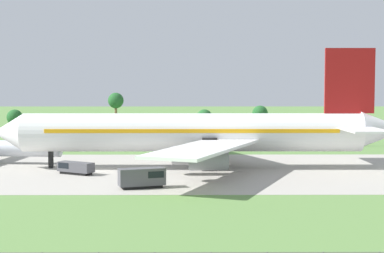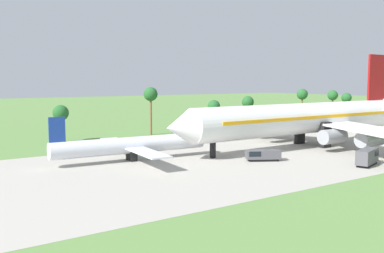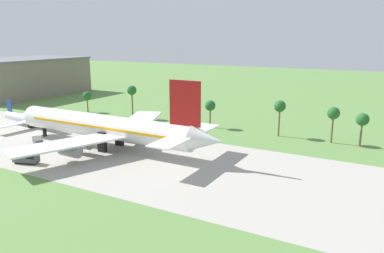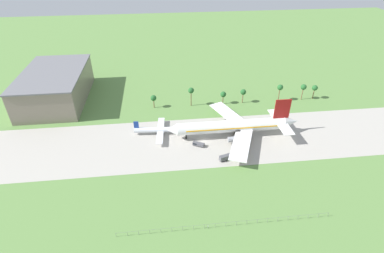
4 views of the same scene
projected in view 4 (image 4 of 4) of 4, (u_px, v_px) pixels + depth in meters
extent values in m
plane|color=#5B8442|center=(204.00, 141.00, 157.08)|extent=(600.00, 600.00, 0.00)
cube|color=#A8A399|center=(204.00, 141.00, 157.07)|extent=(320.00, 44.00, 0.02)
cylinder|color=white|center=(231.00, 126.00, 157.65)|extent=(56.93, 6.45, 6.45)
cone|color=white|center=(172.00, 130.00, 154.64)|extent=(5.16, 6.32, 6.32)
cone|color=white|center=(291.00, 122.00, 160.54)|extent=(8.06, 6.12, 6.12)
cube|color=#EFA314|center=(231.00, 125.00, 157.39)|extent=(48.39, 6.58, 0.64)
cube|color=maroon|center=(282.00, 109.00, 155.48)|extent=(8.38, 0.50, 10.96)
cube|color=white|center=(281.00, 121.00, 159.73)|extent=(5.80, 25.79, 0.30)
cube|color=white|center=(241.00, 143.00, 146.61)|extent=(18.42, 29.50, 0.44)
cube|color=white|center=(229.00, 114.00, 170.29)|extent=(18.42, 29.50, 0.44)
cylinder|color=gray|center=(234.00, 139.00, 152.80)|extent=(5.80, 2.90, 2.90)
cylinder|color=gray|center=(242.00, 146.00, 147.68)|extent=(5.80, 2.90, 2.90)
cylinder|color=gray|center=(227.00, 123.00, 165.69)|extent=(5.80, 2.90, 2.90)
cylinder|color=gray|center=(229.00, 117.00, 171.31)|extent=(5.80, 2.90, 2.90)
cube|color=black|center=(186.00, 134.00, 157.15)|extent=(0.70, 0.90, 5.39)
cube|color=black|center=(238.00, 135.00, 156.79)|extent=(2.40, 1.20, 5.39)
cube|color=black|center=(234.00, 127.00, 162.70)|extent=(2.40, 1.20, 5.39)
cylinder|color=silver|center=(160.00, 130.00, 160.75)|extent=(28.17, 5.09, 2.89)
cube|color=navy|center=(136.00, 125.00, 158.48)|extent=(2.61, 0.44, 4.04)
cube|color=silver|center=(160.00, 130.00, 160.91)|extent=(5.45, 25.43, 0.24)
cube|color=black|center=(161.00, 132.00, 161.50)|extent=(1.40, 2.68, 2.74)
cube|color=black|center=(198.00, 146.00, 153.06)|extent=(5.33, 4.04, 0.40)
cube|color=#4C4C51|center=(198.00, 144.00, 152.53)|extent=(6.21, 4.65, 1.52)
cube|color=black|center=(195.00, 143.00, 152.94)|extent=(2.82, 2.80, 0.90)
cube|color=black|center=(225.00, 160.00, 143.64)|extent=(5.64, 3.35, 0.40)
cube|color=#4C4C51|center=(226.00, 157.00, 142.89)|extent=(6.60, 3.83, 2.34)
cube|color=black|center=(229.00, 156.00, 143.30)|extent=(2.72, 2.62, 0.90)
cylinder|color=slate|center=(116.00, 235.00, 106.82)|extent=(0.10, 0.10, 2.10)
cylinder|color=slate|center=(127.00, 234.00, 107.20)|extent=(0.10, 0.10, 2.10)
cylinder|color=slate|center=(139.00, 233.00, 107.59)|extent=(0.10, 0.10, 2.10)
cylinder|color=slate|center=(150.00, 232.00, 107.98)|extent=(0.10, 0.10, 2.10)
cylinder|color=slate|center=(161.00, 231.00, 108.37)|extent=(0.10, 0.10, 2.10)
cylinder|color=slate|center=(172.00, 230.00, 108.76)|extent=(0.10, 0.10, 2.10)
cylinder|color=slate|center=(183.00, 229.00, 109.14)|extent=(0.10, 0.10, 2.10)
cylinder|color=slate|center=(194.00, 227.00, 109.53)|extent=(0.10, 0.10, 2.10)
cylinder|color=slate|center=(204.00, 226.00, 109.92)|extent=(0.10, 0.10, 2.10)
cylinder|color=slate|center=(215.00, 225.00, 110.31)|extent=(0.10, 0.10, 2.10)
cylinder|color=slate|center=(226.00, 224.00, 110.70)|extent=(0.10, 0.10, 2.10)
cylinder|color=slate|center=(236.00, 223.00, 111.08)|extent=(0.10, 0.10, 2.10)
cylinder|color=slate|center=(247.00, 222.00, 111.47)|extent=(0.10, 0.10, 2.10)
cylinder|color=slate|center=(257.00, 221.00, 111.86)|extent=(0.10, 0.10, 2.10)
cylinder|color=slate|center=(268.00, 220.00, 112.25)|extent=(0.10, 0.10, 2.10)
cylinder|color=slate|center=(278.00, 219.00, 112.63)|extent=(0.10, 0.10, 2.10)
cylinder|color=slate|center=(288.00, 218.00, 113.02)|extent=(0.10, 0.10, 2.10)
cylinder|color=slate|center=(298.00, 217.00, 113.41)|extent=(0.10, 0.10, 2.10)
cylinder|color=slate|center=(308.00, 216.00, 113.80)|extent=(0.10, 0.10, 2.10)
cylinder|color=slate|center=(318.00, 215.00, 114.19)|extent=(0.10, 0.10, 2.10)
cylinder|color=slate|center=(328.00, 214.00, 114.57)|extent=(0.10, 0.10, 2.10)
cylinder|color=slate|center=(226.00, 223.00, 110.15)|extent=(80.00, 0.06, 0.06)
cylinder|color=gray|center=(208.00, 227.00, 109.93)|extent=(0.08, 0.08, 1.60)
cube|color=white|center=(208.00, 226.00, 109.58)|extent=(0.44, 0.03, 0.56)
cube|color=slate|center=(56.00, 87.00, 190.54)|extent=(36.00, 60.00, 18.53)
cube|color=slate|center=(52.00, 72.00, 185.27)|extent=(36.72, 61.20, 0.80)
cylinder|color=brown|center=(279.00, 94.00, 191.96)|extent=(0.56, 0.56, 8.90)
sphere|color=#235B28|center=(280.00, 87.00, 189.21)|extent=(3.60, 3.60, 3.60)
cylinder|color=brown|center=(154.00, 103.00, 184.96)|extent=(0.56, 0.56, 6.10)
sphere|color=#235B28|center=(153.00, 98.00, 182.98)|extent=(3.60, 3.60, 3.60)
cylinder|color=brown|center=(191.00, 99.00, 186.16)|extent=(0.56, 0.56, 9.94)
sphere|color=#235B28|center=(191.00, 90.00, 183.13)|extent=(3.60, 3.60, 3.60)
cylinder|color=brown|center=(223.00, 99.00, 189.17)|extent=(0.56, 0.56, 6.12)
sphere|color=#235B28|center=(223.00, 94.00, 187.18)|extent=(3.60, 3.60, 3.60)
cylinder|color=brown|center=(313.00, 94.00, 194.68)|extent=(0.56, 0.56, 7.23)
sphere|color=#235B28|center=(315.00, 88.00, 192.39)|extent=(3.60, 3.60, 3.60)
cylinder|color=brown|center=(243.00, 98.00, 190.17)|extent=(0.56, 0.56, 6.99)
sphere|color=#235B28|center=(243.00, 92.00, 187.94)|extent=(3.60, 3.60, 3.60)
cylinder|color=brown|center=(302.00, 94.00, 193.65)|extent=(0.56, 0.56, 8.26)
sphere|color=#235B28|center=(304.00, 87.00, 191.07)|extent=(3.60, 3.60, 3.60)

